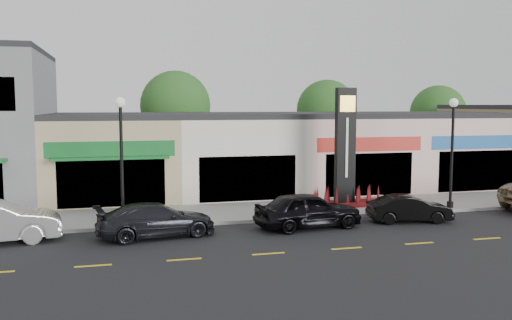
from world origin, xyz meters
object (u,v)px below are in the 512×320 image
object	(u,v)px
car_black_sedan	(308,210)
car_black_conv	(409,209)
pylon_sign	(345,165)
lamp_west_near	(121,148)
car_dark_sedan	(156,220)
lamp_east_near	(452,142)

from	to	relation	value
car_black_sedan	car_black_conv	distance (m)	4.87
pylon_sign	car_black_conv	distance (m)	4.31
lamp_west_near	car_dark_sedan	xyz separation A→B (m)	(1.28, -1.98, -2.79)
car_black_conv	pylon_sign	bearing A→B (deg)	32.93
pylon_sign	lamp_west_near	bearing A→B (deg)	-171.23
car_black_conv	car_black_sedan	bearing A→B (deg)	99.46
car_black_conv	lamp_west_near	bearing A→B (deg)	90.37
lamp_east_near	car_black_conv	distance (m)	4.85
lamp_east_near	car_black_conv	world-z (taller)	lamp_east_near
pylon_sign	car_black_sedan	world-z (taller)	pylon_sign
lamp_west_near	pylon_sign	xyz separation A→B (m)	(11.00, 1.70, -1.20)
car_dark_sedan	car_black_sedan	size ratio (longest dim) A/B	1.03
car_black_sedan	car_black_conv	xyz separation A→B (m)	(4.87, 0.03, -0.17)
lamp_west_near	car_dark_sedan	world-z (taller)	lamp_west_near
lamp_west_near	car_dark_sedan	bearing A→B (deg)	-57.08
lamp_west_near	car_black_sedan	world-z (taller)	lamp_west_near
pylon_sign	car_black_sedan	distance (m)	5.13
pylon_sign	car_dark_sedan	world-z (taller)	pylon_sign
lamp_east_near	car_black_sedan	world-z (taller)	lamp_east_near
lamp_east_near	pylon_sign	size ratio (longest dim) A/B	0.91
lamp_west_near	car_black_sedan	distance (m)	8.43
lamp_west_near	lamp_east_near	bearing A→B (deg)	0.00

